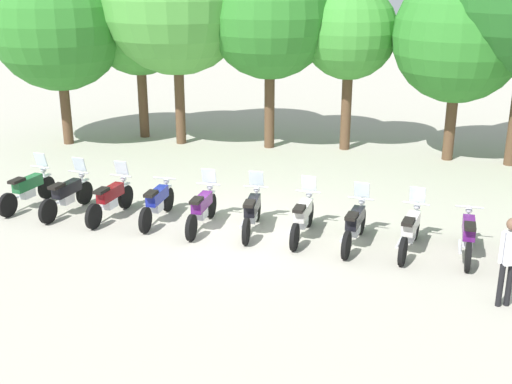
% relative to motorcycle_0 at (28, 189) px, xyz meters
% --- Properties ---
extents(ground_plane, '(80.00, 80.00, 0.00)m').
position_rel_motorcycle_0_xyz_m(ground_plane, '(6.30, -0.24, -0.52)').
color(ground_plane, '#ADA899').
extents(motorcycle_0, '(0.65, 2.19, 1.37)m').
position_rel_motorcycle_0_xyz_m(motorcycle_0, '(0.00, 0.00, 0.00)').
color(motorcycle_0, black).
rests_on(motorcycle_0, ground_plane).
extents(motorcycle_1, '(0.64, 2.19, 1.37)m').
position_rel_motorcycle_0_xyz_m(motorcycle_1, '(1.26, -0.13, 0.00)').
color(motorcycle_1, black).
rests_on(motorcycle_1, ground_plane).
extents(motorcycle_2, '(0.62, 2.19, 1.37)m').
position_rel_motorcycle_0_xyz_m(motorcycle_2, '(2.52, -0.15, 0.00)').
color(motorcycle_2, black).
rests_on(motorcycle_2, ground_plane).
extents(motorcycle_3, '(0.62, 2.19, 0.99)m').
position_rel_motorcycle_0_xyz_m(motorcycle_3, '(3.78, -0.06, -0.01)').
color(motorcycle_3, black).
rests_on(motorcycle_3, ground_plane).
extents(motorcycle_4, '(0.62, 2.19, 1.37)m').
position_rel_motorcycle_0_xyz_m(motorcycle_4, '(5.04, -0.21, 0.00)').
color(motorcycle_4, black).
rests_on(motorcycle_4, ground_plane).
extents(motorcycle_5, '(0.62, 2.19, 1.37)m').
position_rel_motorcycle_0_xyz_m(motorcycle_5, '(6.30, -0.09, 0.00)').
color(motorcycle_5, black).
rests_on(motorcycle_5, ground_plane).
extents(motorcycle_6, '(0.62, 2.19, 1.37)m').
position_rel_motorcycle_0_xyz_m(motorcycle_6, '(7.56, -0.13, 0.00)').
color(motorcycle_6, black).
rests_on(motorcycle_6, ground_plane).
extents(motorcycle_7, '(0.63, 2.19, 1.37)m').
position_rel_motorcycle_0_xyz_m(motorcycle_7, '(8.83, -0.30, 0.00)').
color(motorcycle_7, black).
rests_on(motorcycle_7, ground_plane).
extents(motorcycle_8, '(0.68, 2.18, 1.37)m').
position_rel_motorcycle_0_xyz_m(motorcycle_8, '(10.09, -0.31, 0.00)').
color(motorcycle_8, black).
rests_on(motorcycle_8, ground_plane).
extents(motorcycle_9, '(0.62, 2.19, 0.99)m').
position_rel_motorcycle_0_xyz_m(motorcycle_9, '(11.34, -0.25, -0.01)').
color(motorcycle_9, black).
rests_on(motorcycle_9, ground_plane).
extents(person_0, '(0.40, 0.31, 1.80)m').
position_rel_motorcycle_0_xyz_m(person_0, '(11.94, -2.46, 0.55)').
color(person_0, black).
rests_on(person_0, ground_plane).
extents(tree_0, '(4.69, 4.69, 6.67)m').
position_rel_motorcycle_0_xyz_m(tree_0, '(-2.51, 6.32, 3.80)').
color(tree_0, brown).
rests_on(tree_0, ground_plane).
extents(tree_1, '(3.74, 3.74, 6.10)m').
position_rel_motorcycle_0_xyz_m(tree_1, '(-0.21, 7.99, 3.70)').
color(tree_1, brown).
rests_on(tree_1, ground_plane).
extents(tree_3, '(4.30, 4.30, 6.77)m').
position_rel_motorcycle_0_xyz_m(tree_3, '(4.78, 7.73, 4.09)').
color(tree_3, brown).
rests_on(tree_3, ground_plane).
extents(tree_4, '(3.23, 3.23, 5.72)m').
position_rel_motorcycle_0_xyz_m(tree_4, '(7.45, 8.20, 3.55)').
color(tree_4, brown).
rests_on(tree_4, ground_plane).
extents(tree_5, '(4.23, 4.23, 6.20)m').
position_rel_motorcycle_0_xyz_m(tree_5, '(10.99, 7.76, 3.55)').
color(tree_5, brown).
rests_on(tree_5, ground_plane).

